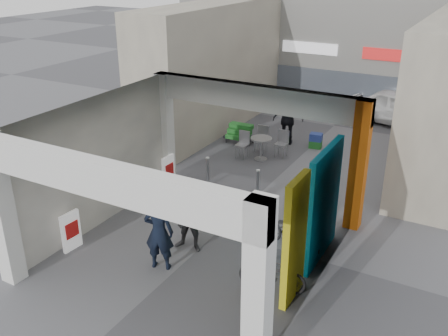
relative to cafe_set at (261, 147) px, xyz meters
The scene contains 20 objects.
ground 5.58m from the cafe_set, 76.74° to the right, with size 90.00×90.00×0.00m, color #5C5C61.
arcade_canopy 6.79m from the cafe_set, 73.77° to the right, with size 6.40×6.45×6.40m.
far_building 9.41m from the cafe_set, 81.53° to the left, with size 18.00×4.08×8.00m.
plaza_bldg_left 4.40m from the cafe_set, 147.13° to the left, with size 2.00×9.00×5.00m, color #B0A992.
bollard_left 3.18m from the cafe_set, 96.72° to the right, with size 0.09×0.09×0.96m, color gray.
bollard_center 3.41m from the cafe_set, 66.87° to the right, with size 0.09×0.09×0.90m, color gray.
bollard_right 4.27m from the cafe_set, 45.51° to the right, with size 0.09×0.09×0.89m, color gray.
advert_board_near 8.01m from the cafe_set, 100.57° to the right, with size 0.13×0.55×1.00m.
advert_board_far 3.99m from the cafe_set, 111.63° to the right, with size 0.12×0.55×1.00m.
cafe_set is the anchor object (origin of this frame).
produce_stand 1.52m from the cafe_set, 148.29° to the left, with size 1.11×0.60×0.73m.
crate_stack 2.25m from the cafe_set, 49.95° to the left, with size 0.50×0.41×0.56m.
border_collie 5.69m from the cafe_set, 70.56° to the right, with size 0.24×0.47×0.65m.
man_with_dog 7.53m from the cafe_set, 83.17° to the right, with size 0.68×0.45×1.87m, color black.
man_back_turned 6.60m from the cafe_set, 80.35° to the right, with size 0.85×0.66×1.76m, color #39383B.
man_elderly 5.63m from the cafe_set, 53.78° to the right, with size 0.85×0.55×1.74m, color #5D91B6.
man_crates 1.75m from the cafe_set, 77.58° to the left, with size 1.14×0.48×1.95m, color black.
bicycle_front 6.17m from the cafe_set, 58.38° to the right, with size 0.60×1.73×0.91m, color black.
bicycle_rear 7.86m from the cafe_set, 63.36° to the right, with size 0.42×1.49×0.89m, color black.
white_van 7.09m from the cafe_set, 57.84° to the left, with size 1.74×4.33×1.47m, color silver.
Camera 1 is at (5.64, -9.90, 6.76)m, focal length 40.00 mm.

